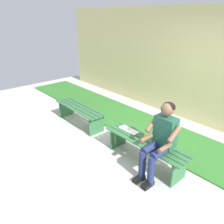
# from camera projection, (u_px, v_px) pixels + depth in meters

# --- Properties ---
(ground_plane) EXTENTS (10.00, 7.00, 0.04)m
(ground_plane) POSITION_uv_depth(u_px,v_px,m) (67.00, 160.00, 4.12)
(ground_plane) COLOR #B2B2AD
(grass_strip) EXTENTS (9.00, 1.28, 0.03)m
(grass_strip) POSITION_uv_depth(u_px,v_px,m) (140.00, 125.00, 5.33)
(grass_strip) COLOR #2D6B28
(grass_strip) RESTS_ON ground
(brick_wall) EXTENTS (9.50, 0.24, 2.64)m
(brick_wall) POSITION_uv_depth(u_px,v_px,m) (196.00, 66.00, 5.22)
(brick_wall) COLOR #D1C684
(brick_wall) RESTS_ON ground
(bench_near) EXTENTS (1.63, 0.45, 0.45)m
(bench_near) POSITION_uv_depth(u_px,v_px,m) (145.00, 146.00, 3.89)
(bench_near) COLOR #2D6038
(bench_near) RESTS_ON ground
(bench_far) EXTENTS (1.51, 0.45, 0.45)m
(bench_far) POSITION_uv_depth(u_px,v_px,m) (80.00, 111.00, 5.28)
(bench_far) COLOR #2D6038
(bench_far) RESTS_ON ground
(person_seated) EXTENTS (0.50, 0.69, 1.25)m
(person_seated) POSITION_uv_depth(u_px,v_px,m) (160.00, 138.00, 3.44)
(person_seated) COLOR #1E513D
(person_seated) RESTS_ON ground
(apple) EXTENTS (0.08, 0.08, 0.08)m
(apple) POSITION_uv_depth(u_px,v_px,m) (146.00, 136.00, 3.91)
(apple) COLOR gold
(apple) RESTS_ON bench_near
(book_open) EXTENTS (0.41, 0.16, 0.02)m
(book_open) POSITION_uv_depth(u_px,v_px,m) (129.00, 130.00, 4.17)
(book_open) COLOR white
(book_open) RESTS_ON bench_near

